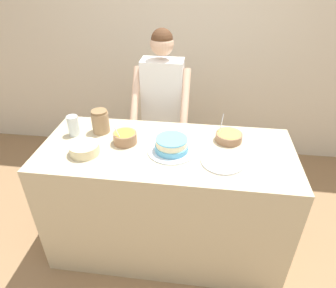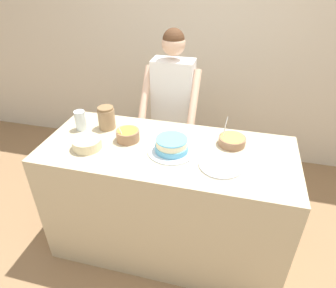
{
  "view_description": "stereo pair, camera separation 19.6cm",
  "coord_description": "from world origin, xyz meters",
  "px_view_note": "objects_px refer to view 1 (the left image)",
  "views": [
    {
      "loc": [
        0.23,
        -1.3,
        2.06
      ],
      "look_at": [
        0.02,
        0.33,
        1.0
      ],
      "focal_mm": 32.0,
      "sensor_mm": 36.0,
      "label": 1
    },
    {
      "loc": [
        0.42,
        -1.27,
        2.06
      ],
      "look_at": [
        0.02,
        0.33,
        1.0
      ],
      "focal_mm": 32.0,
      "sensor_mm": 36.0,
      "label": 2
    }
  ],
  "objects_px": {
    "ceramic_plate": "(222,162)",
    "stoneware_jar": "(100,121)",
    "drinking_glass": "(73,126)",
    "person_baker": "(162,102)",
    "frosting_bowl_orange": "(125,137)",
    "cake": "(172,146)",
    "frosting_bowl_pink": "(84,149)",
    "frosting_bowl_yellow": "(229,137)"
  },
  "relations": [
    {
      "from": "drinking_glass",
      "to": "frosting_bowl_pink",
      "type": "bearing_deg",
      "value": -54.29
    },
    {
      "from": "drinking_glass",
      "to": "stoneware_jar",
      "type": "xyz_separation_m",
      "value": [
        0.18,
        0.07,
        0.01
      ]
    },
    {
      "from": "person_baker",
      "to": "ceramic_plate",
      "type": "xyz_separation_m",
      "value": [
        0.5,
        -0.82,
        -0.01
      ]
    },
    {
      "from": "drinking_glass",
      "to": "stoneware_jar",
      "type": "height_order",
      "value": "stoneware_jar"
    },
    {
      "from": "frosting_bowl_yellow",
      "to": "stoneware_jar",
      "type": "height_order",
      "value": "frosting_bowl_yellow"
    },
    {
      "from": "stoneware_jar",
      "to": "frosting_bowl_orange",
      "type": "bearing_deg",
      "value": -30.8
    },
    {
      "from": "stoneware_jar",
      "to": "drinking_glass",
      "type": "bearing_deg",
      "value": -159.87
    },
    {
      "from": "frosting_bowl_yellow",
      "to": "ceramic_plate",
      "type": "distance_m",
      "value": 0.27
    },
    {
      "from": "frosting_bowl_pink",
      "to": "stoneware_jar",
      "type": "relative_size",
      "value": 1.13
    },
    {
      "from": "cake",
      "to": "stoneware_jar",
      "type": "relative_size",
      "value": 1.88
    },
    {
      "from": "frosting_bowl_orange",
      "to": "ceramic_plate",
      "type": "xyz_separation_m",
      "value": [
        0.67,
        -0.15,
        -0.04
      ]
    },
    {
      "from": "ceramic_plate",
      "to": "stoneware_jar",
      "type": "xyz_separation_m",
      "value": [
        -0.88,
        0.28,
        0.08
      ]
    },
    {
      "from": "cake",
      "to": "person_baker",
      "type": "bearing_deg",
      "value": 102.89
    },
    {
      "from": "person_baker",
      "to": "frosting_bowl_yellow",
      "type": "bearing_deg",
      "value": -45.11
    },
    {
      "from": "frosting_bowl_orange",
      "to": "frosting_bowl_yellow",
      "type": "distance_m",
      "value": 0.72
    },
    {
      "from": "cake",
      "to": "drinking_glass",
      "type": "bearing_deg",
      "value": 170.04
    },
    {
      "from": "frosting_bowl_orange",
      "to": "ceramic_plate",
      "type": "height_order",
      "value": "frosting_bowl_orange"
    },
    {
      "from": "cake",
      "to": "drinking_glass",
      "type": "relative_size",
      "value": 2.19
    },
    {
      "from": "person_baker",
      "to": "frosting_bowl_pink",
      "type": "distance_m",
      "value": 0.92
    },
    {
      "from": "cake",
      "to": "ceramic_plate",
      "type": "distance_m",
      "value": 0.35
    },
    {
      "from": "person_baker",
      "to": "cake",
      "type": "distance_m",
      "value": 0.76
    },
    {
      "from": "cake",
      "to": "frosting_bowl_pink",
      "type": "distance_m",
      "value": 0.57
    },
    {
      "from": "cake",
      "to": "drinking_glass",
      "type": "height_order",
      "value": "drinking_glass"
    },
    {
      "from": "cake",
      "to": "stoneware_jar",
      "type": "bearing_deg",
      "value": 160.49
    },
    {
      "from": "frosting_bowl_yellow",
      "to": "ceramic_plate",
      "type": "xyz_separation_m",
      "value": [
        -0.05,
        -0.27,
        -0.03
      ]
    },
    {
      "from": "person_baker",
      "to": "stoneware_jar",
      "type": "bearing_deg",
      "value": -124.65
    },
    {
      "from": "frosting_bowl_pink",
      "to": "frosting_bowl_yellow",
      "type": "distance_m",
      "value": 0.99
    },
    {
      "from": "person_baker",
      "to": "frosting_bowl_orange",
      "type": "xyz_separation_m",
      "value": [
        -0.16,
        -0.67,
        0.03
      ]
    },
    {
      "from": "frosting_bowl_yellow",
      "to": "drinking_glass",
      "type": "bearing_deg",
      "value": -176.99
    },
    {
      "from": "frosting_bowl_pink",
      "to": "ceramic_plate",
      "type": "height_order",
      "value": "frosting_bowl_pink"
    },
    {
      "from": "frosting_bowl_yellow",
      "to": "drinking_glass",
      "type": "relative_size",
      "value": 1.25
    },
    {
      "from": "person_baker",
      "to": "drinking_glass",
      "type": "relative_size",
      "value": 10.71
    },
    {
      "from": "cake",
      "to": "frosting_bowl_orange",
      "type": "relative_size",
      "value": 1.98
    },
    {
      "from": "cake",
      "to": "frosting_bowl_yellow",
      "type": "distance_m",
      "value": 0.42
    },
    {
      "from": "cake",
      "to": "stoneware_jar",
      "type": "height_order",
      "value": "stoneware_jar"
    },
    {
      "from": "frosting_bowl_orange",
      "to": "stoneware_jar",
      "type": "xyz_separation_m",
      "value": [
        -0.21,
        0.13,
        0.04
      ]
    },
    {
      "from": "drinking_glass",
      "to": "stoneware_jar",
      "type": "relative_size",
      "value": 0.86
    },
    {
      "from": "person_baker",
      "to": "frosting_bowl_orange",
      "type": "bearing_deg",
      "value": -103.66
    },
    {
      "from": "drinking_glass",
      "to": "frosting_bowl_yellow",
      "type": "bearing_deg",
      "value": 3.01
    },
    {
      "from": "cake",
      "to": "frosting_bowl_yellow",
      "type": "height_order",
      "value": "frosting_bowl_yellow"
    },
    {
      "from": "person_baker",
      "to": "ceramic_plate",
      "type": "bearing_deg",
      "value": -58.49
    },
    {
      "from": "frosting_bowl_yellow",
      "to": "ceramic_plate",
      "type": "height_order",
      "value": "frosting_bowl_yellow"
    }
  ]
}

